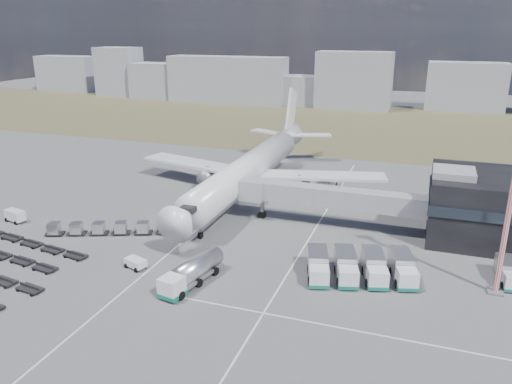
% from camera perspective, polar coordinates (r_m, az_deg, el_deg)
% --- Properties ---
extents(ground, '(420.00, 420.00, 0.00)m').
position_cam_1_polar(ground, '(71.08, -9.49, -7.98)').
color(ground, '#565659').
rests_on(ground, ground).
extents(grass_strip, '(420.00, 90.00, 0.01)m').
position_cam_1_polar(grass_strip, '(171.27, 8.38, 7.72)').
color(grass_strip, brown).
rests_on(grass_strip, ground).
extents(lane_markings, '(47.12, 110.00, 0.01)m').
position_cam_1_polar(lane_markings, '(69.78, -1.15, -8.23)').
color(lane_markings, silver).
rests_on(lane_markings, ground).
extents(jet_bridge, '(30.30, 3.80, 7.05)m').
position_cam_1_polar(jet_bridge, '(81.76, 7.13, -0.44)').
color(jet_bridge, '#939399').
rests_on(jet_bridge, ground).
extents(airliner, '(51.59, 64.53, 17.62)m').
position_cam_1_polar(airliner, '(96.86, -0.54, 2.86)').
color(airliner, white).
rests_on(airliner, ground).
extents(skyline, '(310.56, 23.77, 22.01)m').
position_cam_1_polar(skyline, '(209.92, 9.83, 12.02)').
color(skyline, '#989CA6').
rests_on(skyline, ground).
extents(fuel_tanker, '(4.63, 10.85, 3.40)m').
position_cam_1_polar(fuel_tanker, '(64.49, -7.34, -9.07)').
color(fuel_tanker, white).
rests_on(fuel_tanker, ground).
extents(pushback_tug, '(3.33, 2.50, 1.37)m').
position_cam_1_polar(pushback_tug, '(70.34, -13.61, -7.94)').
color(pushback_tug, white).
rests_on(pushback_tug, ground).
extents(utility_van, '(4.02, 2.50, 2.04)m').
position_cam_1_polar(utility_van, '(93.06, -25.83, -2.48)').
color(utility_van, white).
rests_on(utility_van, ground).
extents(catering_truck, '(3.08, 6.19, 2.74)m').
position_cam_1_polar(catering_truck, '(101.59, 8.21, 1.12)').
color(catering_truck, white).
rests_on(catering_truck, ground).
extents(service_trucks_near, '(15.00, 10.81, 3.00)m').
position_cam_1_polar(service_trucks_near, '(66.85, 11.82, -8.36)').
color(service_trucks_near, white).
rests_on(service_trucks_near, ground).
extents(uld_row, '(19.43, 8.92, 1.83)m').
position_cam_1_polar(uld_row, '(81.98, -16.35, -3.98)').
color(uld_row, black).
rests_on(uld_row, ground).
extents(floodlight_mast, '(2.28, 1.86, 24.05)m').
position_cam_1_polar(floodlight_mast, '(64.99, 27.10, -0.91)').
color(floodlight_mast, red).
rests_on(floodlight_mast, ground).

